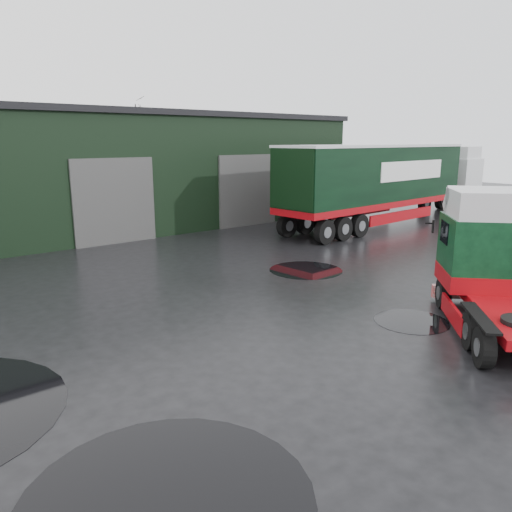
{
  "coord_description": "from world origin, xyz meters",
  "views": [
    {
      "loc": [
        -7.73,
        -8.23,
        4.8
      ],
      "look_at": [
        0.74,
        2.04,
        1.7
      ],
      "focal_mm": 35.0,
      "sensor_mm": 36.0,
      "label": 1
    }
  ],
  "objects": [
    {
      "name": "puddle_1",
      "position": [
        5.34,
        4.64,
        0.0
      ],
      "size": [
        2.76,
        2.76,
        0.01
      ],
      "primitive_type": "cylinder",
      "color": "black",
      "rests_on": "ground"
    },
    {
      "name": "ground",
      "position": [
        0.0,
        0.0,
        0.0
      ],
      "size": [
        100.0,
        100.0,
        0.0
      ],
      "primitive_type": "plane",
      "color": "black"
    },
    {
      "name": "puddle_3",
      "position": [
        3.66,
        -1.06,
        0.0
      ],
      "size": [
        2.0,
        2.0,
        0.01
      ],
      "primitive_type": "cylinder",
      "color": "black",
      "rests_on": "ground"
    },
    {
      "name": "lorry_right",
      "position": [
        15.09,
        9.0,
        2.3
      ],
      "size": [
        17.65,
        3.9,
        4.61
      ],
      "primitive_type": null,
      "rotation": [
        0.0,
        0.0,
        -1.52
      ],
      "color": "silver",
      "rests_on": "ground"
    },
    {
      "name": "warehouse",
      "position": [
        2.0,
        20.0,
        3.16
      ],
      "size": [
        32.4,
        12.4,
        6.3
      ],
      "color": "black",
      "rests_on": "ground"
    },
    {
      "name": "puddle_0",
      "position": [
        -4.92,
        -2.91,
        0.0
      ],
      "size": [
        4.1,
        4.1,
        0.01
      ],
      "primitive_type": "cylinder",
      "color": "black",
      "rests_on": "ground"
    },
    {
      "name": "hero_tractor",
      "position": [
        4.5,
        -3.0,
        1.77
      ],
      "size": [
        5.85,
        5.62,
        3.54
      ],
      "primitive_type": null,
      "rotation": [
        0.0,
        0.0,
        -0.83
      ],
      "color": "black",
      "rests_on": "ground"
    },
    {
      "name": "tree_back_b",
      "position": [
        10.0,
        30.0,
        3.75
      ],
      "size": [
        4.4,
        4.4,
        7.5
      ],
      "primitive_type": null,
      "color": "black",
      "rests_on": "ground"
    }
  ]
}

